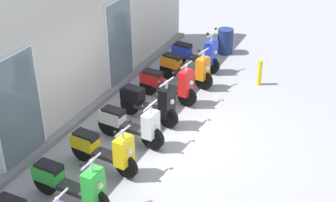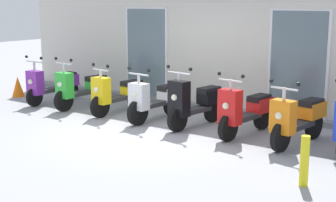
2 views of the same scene
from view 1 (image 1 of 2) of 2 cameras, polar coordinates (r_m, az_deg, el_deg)
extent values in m
plane|color=#939399|center=(9.99, 0.59, -4.73)|extent=(40.00, 40.00, 0.00)
cube|color=beige|center=(10.37, -12.38, 6.48)|extent=(11.81, 0.30, 3.40)
cube|color=slate|center=(10.95, -10.43, -1.68)|extent=(11.81, 0.20, 0.12)
cube|color=silver|center=(9.17, -18.15, -1.22)|extent=(1.27, 0.04, 2.30)
cube|color=slate|center=(9.16, -18.05, -1.25)|extent=(1.15, 0.02, 2.22)
cube|color=silver|center=(11.98, -6.04, 7.19)|extent=(1.27, 0.04, 2.30)
cube|color=slate|center=(11.97, -5.95, 7.18)|extent=(1.15, 0.02, 2.22)
cylinder|color=silver|center=(6.98, -13.70, -11.78)|extent=(0.53, 0.04, 0.04)
sphere|color=black|center=(7.08, -12.49, -9.96)|extent=(0.07, 0.07, 0.07)
cylinder|color=black|center=(8.08, -8.84, -12.31)|extent=(0.13, 0.50, 0.49)
cylinder|color=black|center=(8.68, -15.03, -9.75)|extent=(0.13, 0.50, 0.49)
cube|color=#2D2D30|center=(8.30, -12.13, -10.47)|extent=(0.30, 0.72, 0.09)
cube|color=green|center=(7.88, -9.27, -10.30)|extent=(0.39, 0.26, 0.57)
sphere|color=#F2EFCC|center=(7.79, -8.51, -10.38)|extent=(0.12, 0.12, 0.12)
cube|color=green|center=(8.47, -14.73, -8.62)|extent=(0.33, 0.54, 0.28)
cube|color=black|center=(8.37, -14.64, -7.94)|extent=(0.29, 0.49, 0.11)
cylinder|color=silver|center=(7.64, -9.50, -8.04)|extent=(0.06, 0.06, 0.24)
cylinder|color=silver|center=(7.58, -9.56, -7.43)|extent=(0.52, 0.07, 0.04)
sphere|color=black|center=(7.69, -8.48, -5.84)|extent=(0.07, 0.07, 0.07)
sphere|color=black|center=(7.37, -10.81, -7.83)|extent=(0.07, 0.07, 0.07)
cylinder|color=black|center=(8.81, -5.21, -8.12)|extent=(0.14, 0.49, 0.49)
cylinder|color=black|center=(9.38, -10.69, -6.00)|extent=(0.14, 0.49, 0.49)
cube|color=#2D2D30|center=(9.02, -8.08, -6.52)|extent=(0.33, 0.70, 0.09)
cube|color=yellow|center=(8.63, -5.53, -6.23)|extent=(0.40, 0.28, 0.56)
sphere|color=#F2EFCC|center=(8.54, -4.83, -6.27)|extent=(0.12, 0.12, 0.12)
cube|color=yellow|center=(9.18, -10.35, -4.90)|extent=(0.35, 0.55, 0.28)
cube|color=black|center=(9.08, -10.23, -4.24)|extent=(0.31, 0.50, 0.11)
cylinder|color=silver|center=(8.43, -5.64, -4.22)|extent=(0.06, 0.06, 0.20)
cylinder|color=silver|center=(8.39, -5.67, -3.76)|extent=(0.46, 0.08, 0.04)
sphere|color=black|center=(8.49, -4.81, -2.48)|extent=(0.07, 0.07, 0.07)
sphere|color=black|center=(8.18, -6.63, -3.90)|extent=(0.07, 0.07, 0.07)
cylinder|color=black|center=(9.55, -1.93, -4.67)|extent=(0.15, 0.52, 0.51)
cylinder|color=black|center=(10.08, -7.35, -2.97)|extent=(0.15, 0.52, 0.51)
cube|color=#2D2D30|center=(9.75, -4.74, -3.30)|extent=(0.31, 0.70, 0.09)
cube|color=white|center=(9.39, -2.17, -2.94)|extent=(0.40, 0.27, 0.53)
sphere|color=#F2EFCC|center=(9.31, -1.49, -2.93)|extent=(0.12, 0.12, 0.12)
cube|color=white|center=(9.90, -6.97, -1.92)|extent=(0.34, 0.54, 0.28)
cube|color=black|center=(9.81, -6.82, -1.28)|extent=(0.30, 0.50, 0.11)
cylinder|color=silver|center=(9.21, -2.21, -1.05)|extent=(0.06, 0.06, 0.22)
cylinder|color=silver|center=(9.17, -2.22, -0.56)|extent=(0.53, 0.08, 0.04)
sphere|color=black|center=(9.32, -1.41, 0.67)|extent=(0.07, 0.07, 0.07)
sphere|color=black|center=(8.92, -3.10, -0.72)|extent=(0.07, 0.07, 0.07)
cylinder|color=black|center=(10.29, 0.04, -2.10)|extent=(0.17, 0.49, 0.48)
cylinder|color=black|center=(10.83, -4.81, -0.53)|extent=(0.17, 0.49, 0.48)
cube|color=#2D2D30|center=(10.50, -2.46, -0.82)|extent=(0.35, 0.70, 0.09)
cube|color=black|center=(10.11, -0.16, -0.09)|extent=(0.41, 0.29, 0.68)
sphere|color=#F2EFCC|center=(10.03, 0.47, -0.08)|extent=(0.12, 0.12, 0.12)
cube|color=black|center=(10.63, -4.44, 0.79)|extent=(0.37, 0.56, 0.28)
cube|color=black|center=(10.54, -4.29, 1.41)|extent=(0.32, 0.51, 0.11)
cylinder|color=silver|center=(9.92, -0.16, 2.00)|extent=(0.06, 0.06, 0.19)
cylinder|color=silver|center=(9.89, -0.16, 2.38)|extent=(0.56, 0.11, 0.04)
sphere|color=black|center=(10.06, 0.70, 3.48)|extent=(0.07, 0.07, 0.07)
sphere|color=black|center=(9.63, -1.05, 2.29)|extent=(0.07, 0.07, 0.07)
cylinder|color=black|center=(11.16, 2.40, 0.54)|extent=(0.16, 0.50, 0.49)
cylinder|color=black|center=(11.69, -2.48, 1.90)|extent=(0.16, 0.50, 0.49)
cube|color=#2D2D30|center=(11.37, -0.10, 1.68)|extent=(0.34, 0.73, 0.09)
cube|color=red|center=(11.01, 2.25, 2.29)|extent=(0.41, 0.28, 0.62)
sphere|color=#F2EFCC|center=(10.94, 2.85, 2.32)|extent=(0.12, 0.12, 0.12)
cube|color=red|center=(11.53, -2.09, 2.91)|extent=(0.36, 0.55, 0.28)
cube|color=black|center=(11.45, -1.94, 3.49)|extent=(0.32, 0.51, 0.11)
cylinder|color=silver|center=(10.84, 2.29, 4.15)|extent=(0.06, 0.06, 0.20)
cylinder|color=silver|center=(10.81, 2.30, 4.53)|extent=(0.50, 0.10, 0.04)
sphere|color=black|center=(10.97, 2.95, 5.46)|extent=(0.07, 0.07, 0.07)
sphere|color=black|center=(10.57, 1.65, 4.56)|extent=(0.07, 0.07, 0.07)
cylinder|color=black|center=(11.99, 4.47, 2.58)|extent=(0.17, 0.51, 0.50)
cylinder|color=black|center=(12.50, 0.00, 3.82)|extent=(0.17, 0.51, 0.50)
cube|color=#2D2D30|center=(12.19, 2.19, 3.64)|extent=(0.36, 0.72, 0.09)
cube|color=orange|center=(11.86, 4.36, 4.09)|extent=(0.41, 0.30, 0.55)
sphere|color=#F2EFCC|center=(11.79, 4.92, 4.12)|extent=(0.12, 0.12, 0.12)
cube|color=orange|center=(12.33, 0.39, 4.98)|extent=(0.38, 0.56, 0.28)
cube|color=black|center=(12.26, 0.55, 5.53)|extent=(0.33, 0.51, 0.11)
cylinder|color=silver|center=(11.71, 4.42, 5.75)|extent=(0.06, 0.06, 0.23)
cylinder|color=silver|center=(11.67, 4.44, 6.19)|extent=(0.50, 0.11, 0.04)
sphere|color=black|center=(11.84, 5.06, 7.01)|extent=(0.07, 0.07, 0.07)
sphere|color=black|center=(11.43, 3.84, 6.26)|extent=(0.07, 0.07, 0.07)
cylinder|color=black|center=(12.90, 5.43, 4.43)|extent=(0.17, 0.49, 0.48)
cylinder|color=black|center=(13.39, 1.35, 5.49)|extent=(0.17, 0.49, 0.48)
cube|color=#2D2D30|center=(13.10, 3.37, 5.37)|extent=(0.36, 0.70, 0.09)
cube|color=#1E38C6|center=(12.77, 5.35, 6.04)|extent=(0.41, 0.30, 0.64)
sphere|color=#F2EFCC|center=(12.70, 5.88, 6.08)|extent=(0.12, 0.12, 0.12)
cube|color=#1E38C6|center=(13.24, 1.73, 6.41)|extent=(0.38, 0.56, 0.28)
cube|color=black|center=(13.17, 1.89, 6.93)|extent=(0.33, 0.51, 0.11)
cylinder|color=silver|center=(12.61, 5.44, 7.80)|extent=(0.06, 0.06, 0.24)
cylinder|color=silver|center=(12.58, 5.46, 8.22)|extent=(0.45, 0.11, 0.04)
sphere|color=black|center=(12.73, 5.97, 8.93)|extent=(0.07, 0.07, 0.07)
sphere|color=black|center=(12.35, 4.98, 8.36)|extent=(0.07, 0.07, 0.07)
cylinder|color=yellow|center=(12.39, 11.34, 3.49)|extent=(0.12, 0.12, 0.70)
cylinder|color=navy|center=(14.28, 7.14, 7.42)|extent=(0.48, 0.48, 0.77)
camera|label=2|loc=(14.03, 40.01, 9.51)|focal=52.18mm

